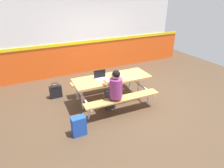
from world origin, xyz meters
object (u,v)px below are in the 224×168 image
Objects in this scene: student_nearer at (114,89)px; backpack_dark at (79,126)px; tote_bag_bright at (56,91)px; picnic_table_main at (112,83)px; laptop_silver at (101,77)px; satchel_spare at (134,75)px.

student_nearer is 2.74× the size of backpack_dark.
student_nearer reaches higher than tote_bag_bright.
picnic_table_main is 4.73× the size of backpack_dark.
student_nearer is at bearing -80.72° from laptop_silver.
picnic_table_main is 0.60m from student_nearer.
picnic_table_main is at bearing -144.20° from satchel_spare.
backpack_dark is at bearing -143.82° from satchel_spare.
laptop_silver is at bearing -40.75° from tote_bag_bright.
satchel_spare is (1.52, 1.50, -0.49)m from student_nearer.
student_nearer is (-0.20, -0.55, 0.13)m from picnic_table_main.
satchel_spare is (1.31, 0.95, -0.36)m from picnic_table_main.
laptop_silver is 1.47m from backpack_dark.
tote_bag_bright is (-1.35, 0.95, -0.39)m from picnic_table_main.
picnic_table_main is at bearing 36.57° from backpack_dark.
backpack_dark is at bearing -86.86° from tote_bag_bright.
backpack_dark is at bearing -143.43° from picnic_table_main.
student_nearer is at bearing 19.74° from backpack_dark.
picnic_table_main is 0.37m from laptop_silver.
student_nearer is 2.81× the size of tote_bag_bright.
picnic_table_main is 4.73× the size of satchel_spare.
tote_bag_bright is (-1.04, 0.90, -0.59)m from laptop_silver.
satchel_spare is at bearing 36.18° from backpack_dark.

